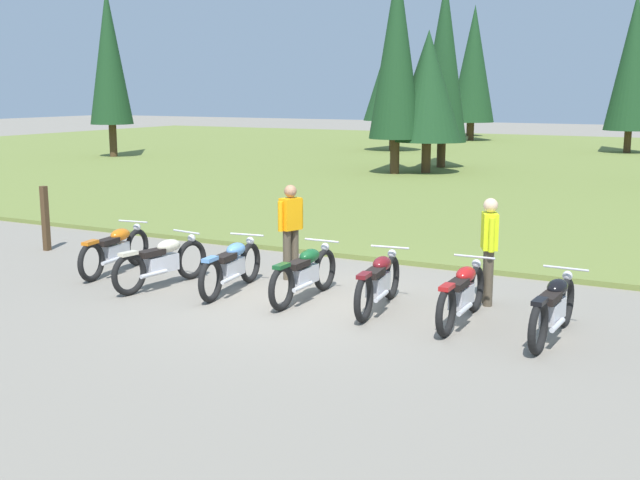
{
  "coord_description": "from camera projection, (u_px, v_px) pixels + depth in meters",
  "views": [
    {
      "loc": [
        5.94,
        -10.48,
        3.29
      ],
      "look_at": [
        0.0,
        0.6,
        0.9
      ],
      "focal_mm": 44.46,
      "sensor_mm": 36.0,
      "label": 1
    }
  ],
  "objects": [
    {
      "name": "motorcycle_british_green",
      "position": [
        305.0,
        273.0,
        12.54
      ],
      "size": [
        0.62,
        2.1,
        0.88
      ],
      "color": "black",
      "rests_on": "ground"
    },
    {
      "name": "rider_near_row_end",
      "position": [
        489.0,
        245.0,
        12.16
      ],
      "size": [
        0.35,
        0.51,
        1.67
      ],
      "color": "#4C4233",
      "rests_on": "ground"
    },
    {
      "name": "ground_plane",
      "position": [
        302.0,
        302.0,
        12.45
      ],
      "size": [
        140.0,
        140.0,
        0.0
      ],
      "primitive_type": "plane",
      "color": "gray"
    },
    {
      "name": "grass_moorland",
      "position": [
        588.0,
        166.0,
        34.31
      ],
      "size": [
        80.0,
        44.0,
        0.1
      ],
      "primitive_type": "cube",
      "color": "olive",
      "rests_on": "ground"
    },
    {
      "name": "motorcycle_orange",
      "position": [
        116.0,
        249.0,
        14.38
      ],
      "size": [
        0.63,
        2.1,
        0.88
      ],
      "color": "black",
      "rests_on": "ground"
    },
    {
      "name": "motorcycle_red",
      "position": [
        462.0,
        293.0,
        11.27
      ],
      "size": [
        0.62,
        2.1,
        0.88
      ],
      "color": "black",
      "rests_on": "ground"
    },
    {
      "name": "motorcycle_black",
      "position": [
        553.0,
        308.0,
        10.53
      ],
      "size": [
        0.62,
        2.1,
        0.88
      ],
      "color": "black",
      "rests_on": "ground"
    },
    {
      "name": "motorcycle_sky_blue",
      "position": [
        232.0,
        266.0,
        13.04
      ],
      "size": [
        0.63,
        2.1,
        0.88
      ],
      "color": "black",
      "rests_on": "ground"
    },
    {
      "name": "trail_marker_post",
      "position": [
        45.0,
        218.0,
        16.36
      ],
      "size": [
        0.12,
        0.12,
        1.34
      ],
      "primitive_type": "cube",
      "color": "#47331E",
      "rests_on": "ground"
    },
    {
      "name": "rider_with_back_turned",
      "position": [
        291.0,
        226.0,
        13.84
      ],
      "size": [
        0.33,
        0.52,
        1.67
      ],
      "color": "#4C4233",
      "rests_on": "ground"
    },
    {
      "name": "motorcycle_cream",
      "position": [
        162.0,
        261.0,
        13.37
      ],
      "size": [
        0.62,
        2.09,
        0.88
      ],
      "color": "black",
      "rests_on": "ground"
    },
    {
      "name": "motorcycle_maroon",
      "position": [
        379.0,
        282.0,
        11.97
      ],
      "size": [
        0.62,
        2.1,
        0.88
      ],
      "color": "black",
      "rests_on": "ground"
    }
  ]
}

